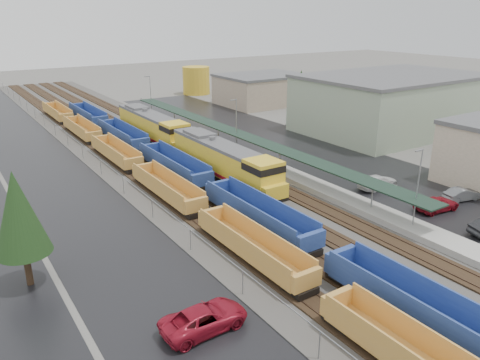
# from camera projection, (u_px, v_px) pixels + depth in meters

# --- Properties ---
(ballast_strip) EXTENTS (20.00, 160.00, 0.08)m
(ballast_strip) POSITION_uv_depth(u_px,v_px,m) (147.00, 148.00, 70.08)
(ballast_strip) COLOR #302D2B
(ballast_strip) RESTS_ON ground
(trackbed) EXTENTS (14.60, 160.00, 0.22)m
(trackbed) POSITION_uv_depth(u_px,v_px,m) (147.00, 148.00, 70.04)
(trackbed) COLOR black
(trackbed) RESTS_ON ground
(west_parking_lot) EXTENTS (10.00, 160.00, 0.02)m
(west_parking_lot) POSITION_uv_depth(u_px,v_px,m) (42.00, 166.00, 62.30)
(west_parking_lot) COLOR black
(west_parking_lot) RESTS_ON ground
(east_commuter_lot) EXTENTS (16.00, 100.00, 0.02)m
(east_commuter_lot) POSITION_uv_depth(u_px,v_px,m) (288.00, 145.00, 72.11)
(east_commuter_lot) COLOR black
(east_commuter_lot) RESTS_ON ground
(station_platform) EXTENTS (3.00, 80.00, 8.00)m
(station_platform) POSITION_uv_depth(u_px,v_px,m) (236.00, 150.00, 66.94)
(station_platform) COLOR #9E9B93
(station_platform) RESTS_ON ground
(chainlink_fence) EXTENTS (0.08, 160.04, 2.02)m
(chainlink_fence) POSITION_uv_depth(u_px,v_px,m) (85.00, 150.00, 63.39)
(chainlink_fence) COLOR gray
(chainlink_fence) RESTS_ON ground
(industrial_buildings) EXTENTS (32.52, 75.30, 9.50)m
(industrial_buildings) POSITION_uv_depth(u_px,v_px,m) (393.00, 109.00, 77.16)
(industrial_buildings) COLOR tan
(industrial_buildings) RESTS_ON ground
(distant_hills) EXTENTS (301.00, 140.00, 25.20)m
(distant_hills) POSITION_uv_depth(u_px,v_px,m) (108.00, 58.00, 211.63)
(distant_hills) COLOR #4E5A46
(distant_hills) RESTS_ON ground
(tree_west_near) EXTENTS (3.96, 3.96, 9.00)m
(tree_west_near) POSITION_uv_depth(u_px,v_px,m) (18.00, 213.00, 33.15)
(tree_west_near) COLOR #332316
(tree_west_near) RESTS_ON ground
(tree_east) EXTENTS (4.40, 4.40, 10.00)m
(tree_east) POSITION_uv_depth(u_px,v_px,m) (301.00, 91.00, 80.88)
(tree_east) COLOR #332316
(tree_east) RESTS_ON ground
(locomotive_lead) EXTENTS (3.28, 21.63, 4.90)m
(locomotive_lead) POSITION_uv_depth(u_px,v_px,m) (225.00, 162.00, 55.28)
(locomotive_lead) COLOR black
(locomotive_lead) RESTS_ON ground
(locomotive_trail) EXTENTS (3.28, 21.63, 4.90)m
(locomotive_trail) POSITION_uv_depth(u_px,v_px,m) (153.00, 128.00, 71.76)
(locomotive_trail) COLOR black
(locomotive_trail) RESTS_ON ground
(well_string_yellow) EXTENTS (2.57, 111.70, 2.28)m
(well_string_yellow) POSITION_uv_depth(u_px,v_px,m) (167.00, 189.00, 50.96)
(well_string_yellow) COLOR #C68B37
(well_string_yellow) RESTS_ON ground
(well_string_blue) EXTENTS (2.86, 105.92, 2.54)m
(well_string_blue) POSITION_uv_depth(u_px,v_px,m) (210.00, 187.00, 51.07)
(well_string_blue) COLOR navy
(well_string_blue) RESTS_ON ground
(storage_tank) EXTENTS (6.67, 6.67, 6.67)m
(storage_tank) POSITION_uv_depth(u_px,v_px,m) (196.00, 80.00, 116.20)
(storage_tank) COLOR gold
(storage_tank) RESTS_ON ground
(parked_car_west_c) EXTENTS (2.79, 5.85, 1.61)m
(parked_car_west_c) POSITION_uv_depth(u_px,v_px,m) (204.00, 319.00, 29.85)
(parked_car_west_c) COLOR maroon
(parked_car_west_c) RESTS_ON ground
(parked_car_east_b) EXTENTS (2.87, 5.14, 1.36)m
(parked_car_east_b) POSITION_uv_depth(u_px,v_px,m) (437.00, 204.00, 48.03)
(parked_car_east_b) COLOR maroon
(parked_car_east_b) RESTS_ON ground
(parked_car_east_c) EXTENTS (2.23, 5.31, 1.53)m
(parked_car_east_c) POSITION_uv_depth(u_px,v_px,m) (378.00, 182.00, 54.03)
(parked_car_east_c) COLOR silver
(parked_car_east_c) RESTS_ON ground
(parked_car_east_e) EXTENTS (2.38, 4.46, 1.40)m
(parked_car_east_e) POSITION_uv_depth(u_px,v_px,m) (462.00, 194.00, 50.54)
(parked_car_east_e) COLOR #595C5E
(parked_car_east_e) RESTS_ON ground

